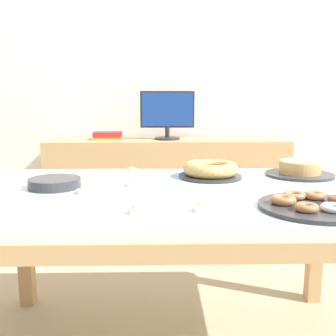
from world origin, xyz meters
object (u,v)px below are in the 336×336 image
Objects in this scene: plate_stack at (55,183)px; tealight_centre at (198,208)px; tealight_near_cakes at (133,210)px; cake_golden_bundt at (210,170)px; cake_chocolate_round at (300,170)px; computer_monitor at (167,115)px; tealight_left_edge at (132,169)px; pastry_platter at (312,205)px; tealight_right_edge at (130,183)px; book_stack at (108,136)px; tealight_near_front at (81,191)px.

tealight_centre is (0.55, -0.35, -0.01)m from plate_stack.
cake_golden_bundt is at bearing 60.76° from tealight_near_cakes.
plate_stack is at bearing -167.99° from cake_chocolate_round.
computer_monitor reaches higher than cake_golden_bundt.
cake_golden_bundt is at bearing -24.90° from tealight_left_edge.
tealight_right_edge is at bearing 150.18° from pastry_platter.
cake_chocolate_round is 1.08× the size of cake_golden_bundt.
cake_golden_bundt reaches higher than tealight_right_edge.
plate_stack is 0.31m from tealight_right_edge.
tealight_centre is at bearing -132.95° from cake_chocolate_round.
book_stack is 5.73× the size of tealight_left_edge.
pastry_platter is 0.83m from tealight_near_front.
cake_golden_bundt reaches higher than tealight_centre.
pastry_platter is at bearing 3.98° from tealight_near_cakes.
book_stack is 1.64m from cake_chocolate_round.
book_stack is 2.01m from pastry_platter.
tealight_left_edge and tealight_near_cakes have the same top height.
tealight_centre is at bearing -57.12° from tealight_right_edge.
cake_chocolate_round reaches higher than tealight_right_edge.
tealight_near_front is (0.13, -0.10, -0.01)m from plate_stack.
cake_chocolate_round is 7.91× the size of tealight_right_edge.
tealight_centre and tealight_near_cakes have the same top height.
plate_stack is 5.25× the size of tealight_left_edge.
cake_golden_bundt is at bearing -63.09° from book_stack.
book_stack is 5.73× the size of tealight_centre.
tealight_near_cakes is (0.22, -0.26, 0.00)m from tealight_near_front.
tealight_near_cakes is at bearing -176.02° from pastry_platter.
pastry_platter is at bearing -47.64° from tealight_left_edge.
tealight_left_edge is (-0.26, 0.72, 0.00)m from tealight_centre.
cake_golden_bundt is 7.30× the size of tealight_near_front.
computer_monitor is 1.86m from tealight_near_cakes.
pastry_platter is 8.89× the size of tealight_near_front.
computer_monitor reaches higher than tealight_near_cakes.
plate_stack is (-0.49, -1.47, -0.22)m from computer_monitor.
computer_monitor reaches higher than pastry_platter.
book_stack is 1.47m from tealight_right_edge.
tealight_left_edge is at bearing 170.22° from cake_chocolate_round.
tealight_centre is at bearing -176.52° from pastry_platter.
plate_stack is at bearing -174.59° from tealight_right_edge.
tealight_left_edge is 1.00× the size of tealight_near_cakes.
computer_monitor is at bearing 79.72° from tealight_left_edge.
cake_chocolate_round is 0.43m from cake_golden_bundt.
computer_monitor is at bearing -0.17° from book_stack.
cake_golden_bundt reaches higher than plate_stack.
tealight_near_front is at bearing -85.95° from book_stack.
plate_stack is 5.25× the size of tealight_near_cakes.
tealight_near_front is (-0.80, 0.22, -0.00)m from pastry_platter.
tealight_left_edge is at bearing 155.10° from cake_golden_bundt.
cake_golden_bundt is at bearing 78.32° from tealight_centre.
tealight_centre is 0.49m from tealight_near_front.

